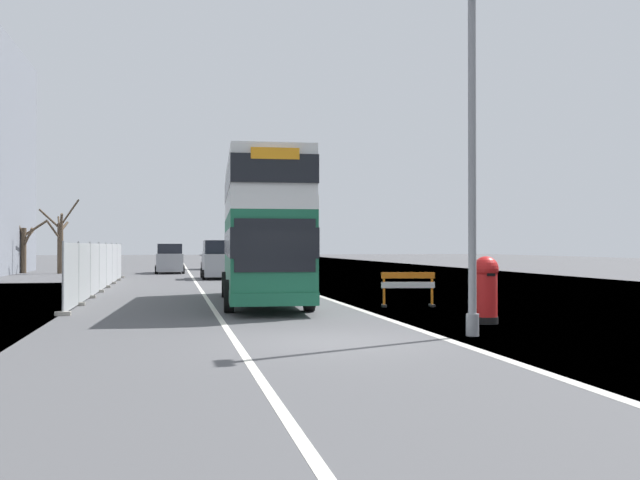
{
  "coord_description": "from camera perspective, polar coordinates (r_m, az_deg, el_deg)",
  "views": [
    {
      "loc": [
        -3.34,
        -14.49,
        2.03
      ],
      "look_at": [
        1.14,
        6.52,
        2.2
      ],
      "focal_mm": 39.23,
      "sensor_mm": 36.0,
      "label": 1
    }
  ],
  "objects": [
    {
      "name": "bare_tree_far_verge_mid",
      "position": [
        55.69,
        -23.0,
        -0.21
      ],
      "size": [
        2.99,
        2.46,
        4.55
      ],
      "color": "#4C3D2D",
      "rests_on": "ground"
    },
    {
      "name": "car_receding_mid",
      "position": [
        52.44,
        -12.15,
        -1.55
      ],
      "size": [
        2.08,
        4.54,
        2.15
      ],
      "color": "gray",
      "rests_on": "ground"
    },
    {
      "name": "bare_tree_far_verge_near",
      "position": [
        53.85,
        -20.44,
        -0.07
      ],
      "size": [
        2.77,
        3.1,
        5.41
      ],
      "color": "#4C3D2D",
      "rests_on": "ground"
    },
    {
      "name": "lamppost_foreground",
      "position": [
        16.12,
        12.31,
        5.64
      ],
      "size": [
        0.29,
        0.7,
        7.94
      ],
      "color": "gray",
      "rests_on": "ground"
    },
    {
      "name": "car_receding_far",
      "position": [
        60.21,
        -8.69,
        -1.31
      ],
      "size": [
        2.0,
        4.13,
        2.4
      ],
      "color": "silver",
      "rests_on": "ground"
    },
    {
      "name": "roadworks_barrier",
      "position": [
        23.32,
        7.19,
        -3.65
      ],
      "size": [
        1.79,
        0.71,
        1.14
      ],
      "color": "orange",
      "rests_on": "ground"
    },
    {
      "name": "construction_site_fence",
      "position": [
        33.34,
        -17.32,
        -2.13
      ],
      "size": [
        0.44,
        24.0,
        2.17
      ],
      "color": "#A8AAAD",
      "rests_on": "ground"
    },
    {
      "name": "ground",
      "position": [
        15.24,
        3.0,
        -8.29
      ],
      "size": [
        140.0,
        280.0,
        0.1
      ],
      "color": "#4C4C4F"
    },
    {
      "name": "car_oncoming_near",
      "position": [
        43.05,
        -8.28,
        -1.7
      ],
      "size": [
        2.07,
        4.08,
        2.34
      ],
      "color": "gray",
      "rests_on": "ground"
    },
    {
      "name": "red_pillar_postbox",
      "position": [
        18.71,
        13.39,
        -3.72
      ],
      "size": [
        0.65,
        0.65,
        1.75
      ],
      "color": "black",
      "rests_on": "ground"
    },
    {
      "name": "double_decker_bus",
      "position": [
        24.72,
        -4.75,
        0.9
      ],
      "size": [
        3.19,
        11.03,
        4.91
      ],
      "color": "#196042",
      "rests_on": "ground"
    }
  ]
}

